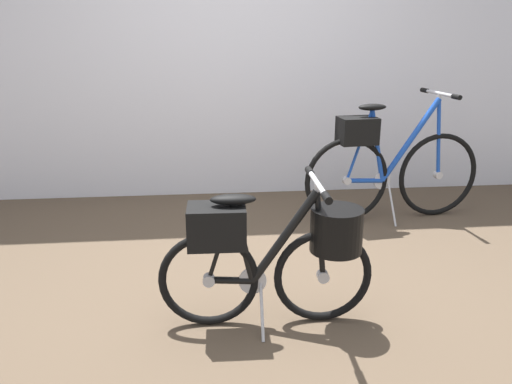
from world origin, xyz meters
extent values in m
plane|color=brown|center=(0.00, 0.00, 0.00)|extent=(7.02, 7.02, 0.00)
cube|color=silver|center=(0.00, 2.00, 1.52)|extent=(7.02, 0.10, 3.04)
torus|color=black|center=(0.29, -0.28, 0.25)|extent=(0.50, 0.05, 0.50)
cylinder|color=#B7B7BC|center=(0.29, -0.28, 0.25)|extent=(0.06, 0.05, 0.06)
torus|color=black|center=(-0.28, -0.26, 0.25)|extent=(0.50, 0.05, 0.50)
cylinder|color=#B7B7BC|center=(-0.28, -0.26, 0.25)|extent=(0.06, 0.05, 0.06)
cylinder|color=black|center=(-0.17, -0.26, 0.24)|extent=(0.22, 0.04, 0.05)
cylinder|color=black|center=(0.09, -0.27, 0.47)|extent=(0.35, 0.05, 0.49)
cylinder|color=black|center=(-0.11, -0.26, 0.44)|extent=(0.13, 0.04, 0.42)
cylinder|color=black|center=(-0.17, -0.26, 0.24)|extent=(0.22, 0.03, 0.04)
cylinder|color=black|center=(0.27, -0.28, 0.48)|extent=(0.08, 0.03, 0.45)
cylinder|color=black|center=(-0.22, -0.26, 0.45)|extent=(0.15, 0.03, 0.41)
ellipsoid|color=black|center=(-0.16, -0.26, 0.67)|extent=(0.22, 0.10, 0.05)
cylinder|color=#B7B7BC|center=(0.25, -0.27, 0.72)|extent=(0.03, 0.03, 0.04)
cylinder|color=#B7B7BC|center=(0.25, -0.27, 0.74)|extent=(0.04, 0.44, 0.03)
cylinder|color=black|center=(0.24, -0.49, 0.74)|extent=(0.04, 0.09, 0.04)
cylinder|color=black|center=(0.25, -0.05, 0.74)|extent=(0.04, 0.09, 0.04)
cylinder|color=#B7B7BC|center=(-0.06, -0.27, 0.24)|extent=(0.14, 0.02, 0.14)
cylinder|color=#B7B7BC|center=(-0.03, -0.36, 0.11)|extent=(0.02, 0.19, 0.24)
cylinder|color=black|center=(0.35, -0.28, 0.50)|extent=(0.27, 0.27, 0.22)
cube|color=black|center=(-0.24, -0.26, 0.54)|extent=(0.29, 0.21, 0.20)
torus|color=black|center=(1.56, 1.20, 0.34)|extent=(0.67, 0.11, 0.67)
cylinder|color=#B7B7BC|center=(1.56, 1.20, 0.34)|extent=(0.07, 0.06, 0.06)
torus|color=black|center=(0.79, 1.11, 0.34)|extent=(0.67, 0.11, 0.67)
cylinder|color=#B7B7BC|center=(0.79, 1.11, 0.34)|extent=(0.07, 0.06, 0.06)
cylinder|color=#1947B2|center=(0.94, 1.13, 0.33)|extent=(0.30, 0.07, 0.05)
cylinder|color=#1947B2|center=(1.29, 1.17, 0.63)|extent=(0.46, 0.09, 0.65)
cylinder|color=#1947B2|center=(1.02, 1.14, 0.60)|extent=(0.16, 0.05, 0.56)
cylinder|color=#1947B2|center=(0.94, 1.13, 0.33)|extent=(0.30, 0.06, 0.04)
cylinder|color=#1947B2|center=(1.53, 1.19, 0.64)|extent=(0.09, 0.04, 0.61)
cylinder|color=#1947B2|center=(0.88, 1.12, 0.61)|extent=(0.19, 0.04, 0.55)
ellipsoid|color=black|center=(0.96, 1.13, 0.90)|extent=(0.23, 0.11, 0.05)
cylinder|color=#B7B7BC|center=(1.50, 1.19, 0.96)|extent=(0.03, 0.03, 0.04)
cylinder|color=#B7B7BC|center=(1.50, 1.19, 0.98)|extent=(0.07, 0.44, 0.03)
cylinder|color=black|center=(1.52, 0.97, 0.98)|extent=(0.05, 0.09, 0.04)
cylinder|color=black|center=(1.48, 1.41, 0.98)|extent=(0.05, 0.09, 0.04)
cylinder|color=#B7B7BC|center=(1.08, 1.14, 0.32)|extent=(0.14, 0.03, 0.14)
cylinder|color=#B7B7BC|center=(1.15, 1.06, 0.15)|extent=(0.04, 0.19, 0.31)
cube|color=black|center=(0.85, 1.12, 0.72)|extent=(0.30, 0.23, 0.20)
camera|label=1|loc=(-0.27, -2.55, 1.43)|focal=35.62mm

